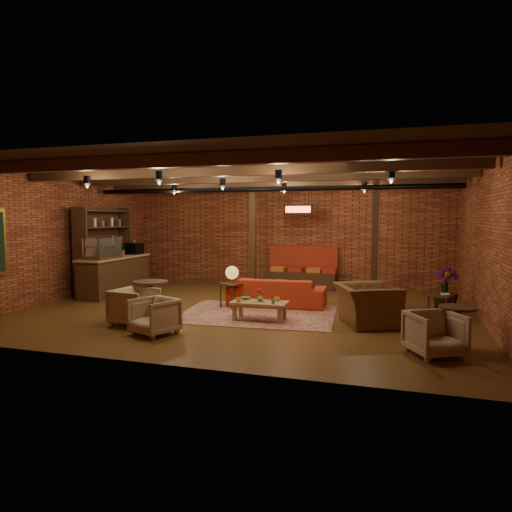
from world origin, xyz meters
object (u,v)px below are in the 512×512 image
(armchair_b, at_px, (154,314))
(armchair_right, at_px, (367,298))
(side_table_lamp, at_px, (232,276))
(side_table_book, at_px, (441,296))
(coffee_table, at_px, (259,304))
(plant_tall, at_px, (447,246))
(round_table_right, at_px, (457,320))
(sofa, at_px, (277,292))
(round_table_left, at_px, (151,293))
(armchair_far, at_px, (435,332))
(armchair_a, at_px, (134,304))

(armchair_b, bearing_deg, armchair_right, 49.51)
(side_table_lamp, relative_size, side_table_book, 1.63)
(coffee_table, xyz_separation_m, plant_tall, (3.76, 2.12, 1.13))
(coffee_table, distance_m, round_table_right, 3.79)
(armchair_b, height_order, side_table_book, armchair_b)
(sofa, distance_m, side_table_book, 3.65)
(round_table_left, distance_m, armchair_far, 5.71)
(armchair_right, height_order, plant_tall, plant_tall)
(sofa, relative_size, armchair_far, 3.08)
(armchair_a, bearing_deg, round_table_left, 6.97)
(armchair_a, distance_m, round_table_right, 5.95)
(coffee_table, bearing_deg, round_table_left, -170.49)
(sofa, bearing_deg, armchair_right, 145.53)
(coffee_table, height_order, round_table_left, round_table_left)
(sofa, bearing_deg, round_table_left, 38.12)
(armchair_a, height_order, armchair_far, armchair_a)
(coffee_table, xyz_separation_m, side_table_book, (3.60, 1.34, 0.12))
(round_table_left, relative_size, armchair_far, 1.03)
(round_table_left, bearing_deg, armchair_right, 8.45)
(sofa, distance_m, round_table_left, 3.02)
(side_table_lamp, bearing_deg, sofa, 28.38)
(side_table_book, relative_size, round_table_right, 0.88)
(round_table_left, distance_m, armchair_b, 1.49)
(round_table_left, xyz_separation_m, round_table_right, (5.97, -0.56, -0.07))
(side_table_lamp, xyz_separation_m, armchair_far, (4.29, -2.58, -0.38))
(sofa, distance_m, plant_tall, 4.00)
(side_table_lamp, relative_size, plant_tall, 0.33)
(round_table_left, xyz_separation_m, armchair_b, (0.80, -1.25, -0.16))
(round_table_left, xyz_separation_m, plant_tall, (6.06, 2.50, 0.96))
(side_table_lamp, distance_m, armchair_b, 2.80)
(sofa, bearing_deg, armchair_far, 133.82)
(round_table_right, bearing_deg, side_table_lamp, 156.40)
(armchair_b, height_order, round_table_right, armchair_b)
(round_table_left, distance_m, armchair_a, 0.68)
(sofa, height_order, armchair_a, armchair_a)
(armchair_a, relative_size, plant_tall, 0.27)
(round_table_left, height_order, side_table_book, round_table_left)
(round_table_left, bearing_deg, side_table_lamp, 48.46)
(side_table_lamp, bearing_deg, round_table_right, -23.60)
(coffee_table, relative_size, armchair_far, 1.53)
(round_table_left, xyz_separation_m, armchair_right, (4.45, 0.66, 0.01))
(armchair_a, xyz_separation_m, armchair_b, (0.78, -0.58, -0.03))
(plant_tall, bearing_deg, armchair_a, -152.34)
(armchair_b, height_order, armchair_far, armchair_far)
(side_table_lamp, distance_m, armchair_right, 3.26)
(round_table_left, bearing_deg, plant_tall, 22.44)
(armchair_b, bearing_deg, coffee_table, 69.28)
(coffee_table, distance_m, round_table_left, 2.34)
(armchair_b, bearing_deg, armchair_far, 23.57)
(side_table_book, distance_m, armchair_far, 2.85)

